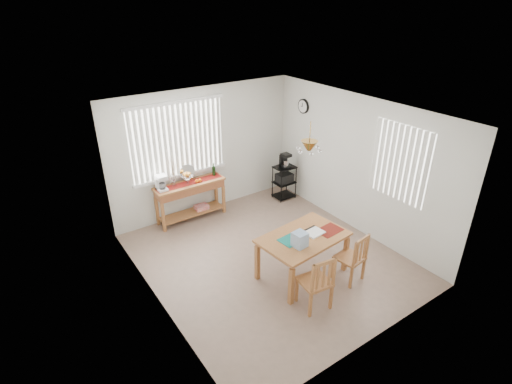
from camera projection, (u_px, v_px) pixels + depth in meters
ground at (269, 259)px, 7.00m from camera, size 4.00×4.50×0.01m
room_shell at (270, 170)px, 6.25m from camera, size 4.20×4.70×2.70m
sideboard at (191, 192)px, 7.98m from camera, size 1.43×0.40×0.80m
sideboard_items at (178, 180)px, 7.72m from camera, size 1.36×0.34×0.62m
wire_cart at (284, 179)px, 8.88m from camera, size 0.45×0.36×0.76m
cart_items at (285, 160)px, 8.68m from camera, size 0.18×0.21×0.31m
dining_table at (303, 241)px, 6.32m from camera, size 1.46×1.02×0.74m
table_items at (303, 238)px, 6.09m from camera, size 1.10×0.48×0.24m
chair_left at (316, 282)px, 5.73m from camera, size 0.47×0.47×0.91m
chair_right at (352, 258)px, 6.30m from camera, size 0.45×0.45×0.86m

